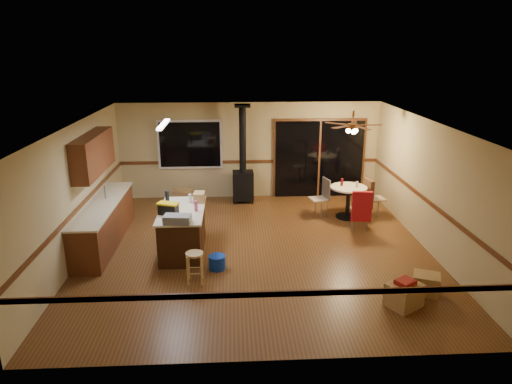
{
  "coord_description": "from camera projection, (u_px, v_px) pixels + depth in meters",
  "views": [
    {
      "loc": [
        -0.47,
        -8.6,
        4.02
      ],
      "look_at": [
        0.0,
        0.3,
        1.15
      ],
      "focal_mm": 32.0,
      "sensor_mm": 36.0,
      "label": 1
    }
  ],
  "objects": [
    {
      "name": "wall_back",
      "position": [
        250.0,
        151.0,
        12.35
      ],
      "size": [
        7.0,
        0.0,
        7.0
      ],
      "primitive_type": "plane",
      "rotation": [
        1.57,
        0.0,
        0.0
      ],
      "color": "tan",
      "rests_on": "ground"
    },
    {
      "name": "upper_cabinets",
      "position": [
        93.0,
        154.0,
        9.34
      ],
      "size": [
        0.35,
        2.0,
        0.8
      ],
      "primitive_type": "cube",
      "color": "#5E2E18",
      "rests_on": "ground"
    },
    {
      "name": "glass_red",
      "position": [
        342.0,
        182.0,
        11.02
      ],
      "size": [
        0.07,
        0.07,
        0.18
      ],
      "primitive_type": "cylinder",
      "rotation": [
        0.0,
        0.0,
        -0.06
      ],
      "color": "#590C14",
      "rests_on": "dining_table"
    },
    {
      "name": "glass_cream",
      "position": [
        357.0,
        184.0,
        10.9
      ],
      "size": [
        0.07,
        0.07,
        0.14
      ],
      "primitive_type": "cylinder",
      "rotation": [
        0.0,
        0.0,
        0.1
      ],
      "color": "beige",
      "rests_on": "dining_table"
    },
    {
      "name": "ceiling_fan",
      "position": [
        353.0,
        128.0,
        10.52
      ],
      "size": [
        0.24,
        0.24,
        0.55
      ],
      "color": "brown",
      "rests_on": "ceiling"
    },
    {
      "name": "blue_bucket",
      "position": [
        217.0,
        262.0,
        8.57
      ],
      "size": [
        0.37,
        0.37,
        0.26
      ],
      "primitive_type": "cylinder",
      "rotation": [
        0.0,
        0.0,
        -0.17
      ],
      "color": "#0C33AD",
      "rests_on": "floor"
    },
    {
      "name": "bottle_white",
      "position": [
        190.0,
        199.0,
        9.43
      ],
      "size": [
        0.07,
        0.07,
        0.19
      ],
      "primitive_type": "cylinder",
      "rotation": [
        0.0,
        0.0,
        0.16
      ],
      "color": "white",
      "rests_on": "kitchen_island"
    },
    {
      "name": "chair_rail",
      "position": [
        257.0,
        204.0,
        9.12
      ],
      "size": [
        7.0,
        7.0,
        0.08
      ],
      "primitive_type": null,
      "color": "#552C15",
      "rests_on": "ground"
    },
    {
      "name": "box_under_window",
      "position": [
        183.0,
        196.0,
        12.17
      ],
      "size": [
        0.54,
        0.49,
        0.35
      ],
      "primitive_type": "cube",
      "rotation": [
        0.0,
        0.0,
        -0.38
      ],
      "color": "#A17A47",
      "rests_on": "floor"
    },
    {
      "name": "floor",
      "position": [
        257.0,
        249.0,
        9.43
      ],
      "size": [
        7.0,
        7.0,
        0.0
      ],
      "primitive_type": "plane",
      "color": "brown",
      "rests_on": "ground"
    },
    {
      "name": "toolbox_black",
      "position": [
        168.0,
        209.0,
        8.8
      ],
      "size": [
        0.41,
        0.3,
        0.2
      ],
      "primitive_type": "cube",
      "rotation": [
        0.0,
        0.0,
        -0.34
      ],
      "color": "black",
      "rests_on": "kitchen_island"
    },
    {
      "name": "ceiling",
      "position": [
        257.0,
        124.0,
        8.63
      ],
      "size": [
        7.0,
        7.0,
        0.0
      ],
      "primitive_type": "plane",
      "rotation": [
        3.14,
        0.0,
        0.0
      ],
      "color": "silver",
      "rests_on": "ground"
    },
    {
      "name": "countertop",
      "position": [
        102.0,
        204.0,
        9.47
      ],
      "size": [
        0.64,
        3.04,
        0.04
      ],
      "primitive_type": "cube",
      "color": "beige",
      "rests_on": "lower_cabinets"
    },
    {
      "name": "box_corner_a",
      "position": [
        404.0,
        295.0,
        7.33
      ],
      "size": [
        0.66,
        0.63,
        0.39
      ],
      "primitive_type": "cube",
      "rotation": [
        0.0,
        0.0,
        0.56
      ],
      "color": "#A17A47",
      "rests_on": "floor"
    },
    {
      "name": "chair_right",
      "position": [
        369.0,
        193.0,
        11.06
      ],
      "size": [
        0.51,
        0.48,
        0.7
      ],
      "color": "tan",
      "rests_on": "ground"
    },
    {
      "name": "box_corner_b",
      "position": [
        426.0,
        284.0,
        7.71
      ],
      "size": [
        0.54,
        0.51,
        0.35
      ],
      "primitive_type": "cube",
      "rotation": [
        0.0,
        0.0,
        -0.4
      ],
      "color": "#A17A47",
      "rests_on": "floor"
    },
    {
      "name": "dining_table",
      "position": [
        348.0,
        197.0,
        11.03
      ],
      "size": [
        0.87,
        0.87,
        0.78
      ],
      "color": "black",
      "rests_on": "ground"
    },
    {
      "name": "chair_left",
      "position": [
        323.0,
        193.0,
        11.1
      ],
      "size": [
        0.49,
        0.49,
        0.51
      ],
      "color": "tan",
      "rests_on": "ground"
    },
    {
      "name": "bottle_dark",
      "position": [
        167.0,
        198.0,
        9.34
      ],
      "size": [
        0.11,
        0.11,
        0.29
      ],
      "primitive_type": "cylinder",
      "rotation": [
        0.0,
        0.0,
        0.32
      ],
      "color": "black",
      "rests_on": "kitchen_island"
    },
    {
      "name": "window",
      "position": [
        190.0,
        144.0,
        12.16
      ],
      "size": [
        1.72,
        0.1,
        1.32
      ],
      "primitive_type": "cube",
      "color": "black",
      "rests_on": "ground"
    },
    {
      "name": "bottle_pink",
      "position": [
        196.0,
        206.0,
        8.97
      ],
      "size": [
        0.09,
        0.09,
        0.21
      ],
      "primitive_type": "cylinder",
      "rotation": [
        0.0,
        0.0,
        -0.33
      ],
      "color": "#D84C8C",
      "rests_on": "kitchen_island"
    },
    {
      "name": "wall_front",
      "position": [
        272.0,
        273.0,
        5.7
      ],
      "size": [
        7.0,
        0.0,
        7.0
      ],
      "primitive_type": "plane",
      "rotation": [
        -1.57,
        0.0,
        0.0
      ],
      "color": "tan",
      "rests_on": "ground"
    },
    {
      "name": "wall_right",
      "position": [
        430.0,
        187.0,
        9.21
      ],
      "size": [
        0.0,
        7.0,
        7.0
      ],
      "primitive_type": "plane",
      "rotation": [
        1.57,
        0.0,
        -1.57
      ],
      "color": "tan",
      "rests_on": "ground"
    },
    {
      "name": "toolbox_grey",
      "position": [
        177.0,
        219.0,
        8.37
      ],
      "size": [
        0.52,
        0.32,
        0.15
      ],
      "primitive_type": "cube",
      "rotation": [
        0.0,
        0.0,
        -0.11
      ],
      "color": "slate",
      "rests_on": "kitchen_island"
    },
    {
      "name": "wood_stove",
      "position": [
        243.0,
        176.0,
        12.09
      ],
      "size": [
        0.55,
        0.5,
        2.52
      ],
      "color": "black",
      "rests_on": "ground"
    },
    {
      "name": "sliding_door",
      "position": [
        319.0,
        159.0,
        12.48
      ],
      "size": [
        2.52,
        0.1,
        2.1
      ],
      "primitive_type": "cube",
      "color": "black",
      "rests_on": "ground"
    },
    {
      "name": "chair_near",
      "position": [
        362.0,
        206.0,
        10.18
      ],
      "size": [
        0.47,
        0.51,
        0.7
      ],
      "color": "tan",
      "rests_on": "ground"
    },
    {
      "name": "wall_left",
      "position": [
        77.0,
        192.0,
        8.85
      ],
      "size": [
        0.0,
        7.0,
        7.0
      ],
      "primitive_type": "plane",
      "rotation": [
        1.57,
        0.0,
        1.57
      ],
      "color": "tan",
      "rests_on": "ground"
    },
    {
      "name": "kitchen_island",
      "position": [
        183.0,
        231.0,
        9.21
      ],
      "size": [
        0.88,
        1.68,
        0.9
      ],
      "color": "black",
      "rests_on": "ground"
    },
    {
      "name": "toolbox_yellow_lid",
      "position": [
        168.0,
        204.0,
        8.77
      ],
      "size": [
        0.45,
        0.34,
        0.03
      ],
      "primitive_type": "cube",
      "rotation": [
        0.0,
        0.0,
        -0.34
      ],
      "color": "gold",
      "rests_on": "toolbox_black"
    },
    {
      "name": "fluorescent_strip",
      "position": [
        163.0,
        124.0,
        8.84
      ],
      "size": [
        0.1,
        1.2,
        0.04
      ],
      "primitive_type": "cube",
      "color": "white",
      "rests_on": "ceiling"
    },
    {
      "name": "box_on_island",
      "position": [
        199.0,
        197.0,
        9.52
      ],
      "size": [
        0.24,
        0.31,
        0.2
      ],
      "primitive_type": "cube",
      "rotation": [
        0.0,
        0.0,
        -0.05
      ],
      "color": "#A17A47",
      "rests_on": "kitchen_island"
    },
    {
      "name": "lower_cabinets",
      "position": [
        104.0,
        224.0,
        9.61
      ],
      "size": [
        0.6,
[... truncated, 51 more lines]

